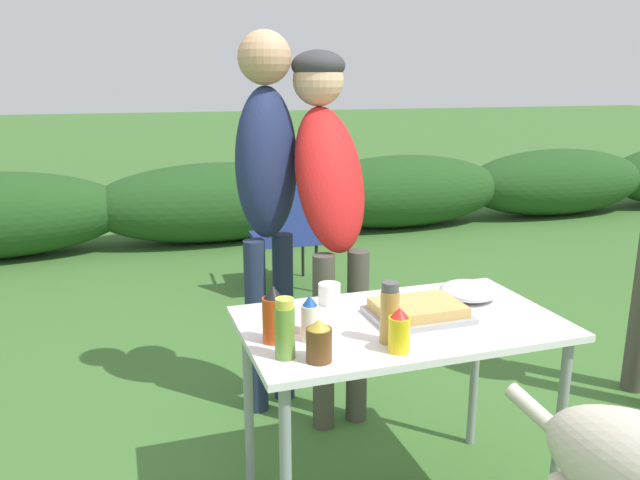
# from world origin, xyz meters

# --- Properties ---
(shrub_hedge) EXTENTS (14.40, 0.90, 0.77)m
(shrub_hedge) POSITION_xyz_m (0.00, 4.18, 0.39)
(shrub_hedge) COLOR #234C1E
(shrub_hedge) RESTS_ON ground
(folding_table) EXTENTS (1.10, 0.64, 0.74)m
(folding_table) POSITION_xyz_m (0.00, 0.00, 0.66)
(folding_table) COLOR white
(folding_table) RESTS_ON ground
(food_tray) EXTENTS (0.34, 0.25, 0.06)m
(food_tray) POSITION_xyz_m (0.07, -0.00, 0.77)
(food_tray) COLOR #9E9EA3
(food_tray) RESTS_ON folding_table
(plate_stack) EXTENTS (0.21, 0.21, 0.03)m
(plate_stack) POSITION_xyz_m (-0.33, 0.09, 0.75)
(plate_stack) COLOR white
(plate_stack) RESTS_ON folding_table
(mixing_bowl) EXTENTS (0.22, 0.22, 0.06)m
(mixing_bowl) POSITION_xyz_m (0.34, 0.12, 0.77)
(mixing_bowl) COLOR silver
(mixing_bowl) RESTS_ON folding_table
(paper_cup_stack) EXTENTS (0.08, 0.08, 0.10)m
(paper_cup_stack) POSITION_xyz_m (-0.20, 0.17, 0.79)
(paper_cup_stack) COLOR white
(paper_cup_stack) RESTS_ON folding_table
(hot_sauce_bottle) EXTENTS (0.07, 0.07, 0.19)m
(hot_sauce_bottle) POSITION_xyz_m (-0.46, -0.04, 0.83)
(hot_sauce_bottle) COLOR #CC4214
(hot_sauce_bottle) RESTS_ON folding_table
(mustard_bottle) EXTENTS (0.07, 0.07, 0.14)m
(mustard_bottle) POSITION_xyz_m (-0.12, -0.23, 0.81)
(mustard_bottle) COLOR yellow
(mustard_bottle) RESTS_ON folding_table
(spice_jar) EXTENTS (0.06, 0.06, 0.20)m
(spice_jar) POSITION_xyz_m (-0.12, -0.16, 0.84)
(spice_jar) COLOR #B2893D
(spice_jar) RESTS_ON folding_table
(beer_bottle) EXTENTS (0.08, 0.08, 0.13)m
(beer_bottle) POSITION_xyz_m (-0.37, -0.22, 0.80)
(beer_bottle) COLOR brown
(beer_bottle) RESTS_ON folding_table
(mayo_bottle) EXTENTS (0.06, 0.06, 0.15)m
(mayo_bottle) POSITION_xyz_m (-0.35, -0.07, 0.81)
(mayo_bottle) COLOR silver
(mayo_bottle) RESTS_ON folding_table
(relish_jar) EXTENTS (0.06, 0.06, 0.19)m
(relish_jar) POSITION_xyz_m (-0.46, -0.17, 0.83)
(relish_jar) COLOR olive
(relish_jar) RESTS_ON folding_table
(standing_person_in_red_jacket) EXTENTS (0.35, 0.48, 1.68)m
(standing_person_in_red_jacket) POSITION_xyz_m (-0.01, 0.74, 1.09)
(standing_person_in_red_jacket) COLOR #4C473D
(standing_person_in_red_jacket) RESTS_ON ground
(standing_person_in_gray_fleece) EXTENTS (0.38, 0.34, 1.76)m
(standing_person_in_gray_fleece) POSITION_xyz_m (-0.25, 0.89, 1.09)
(standing_person_in_gray_fleece) COLOR #232D4C
(standing_person_in_gray_fleece) RESTS_ON ground
(camp_chair_green_behind_table) EXTENTS (0.50, 0.61, 0.83)m
(camp_chair_green_behind_table) POSITION_xyz_m (0.27, 2.50, 0.47)
(camp_chair_green_behind_table) COLOR navy
(camp_chair_green_behind_table) RESTS_ON ground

